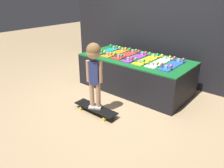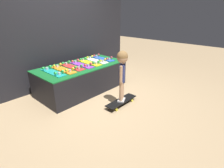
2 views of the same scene
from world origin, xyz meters
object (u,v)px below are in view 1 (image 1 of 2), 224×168
object	(u,v)px
skateboard_teal_on_rack	(107,51)
skateboard_red_on_rack	(126,55)
skateboard_blue_on_rack	(173,65)
skateboard_on_floor	(96,108)
skateboard_white_on_rack	(159,62)
skateboard_yellow_on_rack	(147,60)
skateboard_purple_on_rack	(136,57)
child	(94,64)
skateboard_orange_on_rack	(116,53)

from	to	relation	value
skateboard_teal_on_rack	skateboard_red_on_rack	bearing A→B (deg)	1.66
skateboard_blue_on_rack	skateboard_on_floor	xyz separation A→B (m)	(-0.66, -1.17, -0.55)
skateboard_red_on_rack	skateboard_white_on_rack	xyz separation A→B (m)	(0.71, -0.01, 0.00)
skateboard_teal_on_rack	skateboard_yellow_on_rack	bearing A→B (deg)	-0.66
skateboard_purple_on_rack	skateboard_blue_on_rack	xyz separation A→B (m)	(0.71, 0.03, 0.00)
skateboard_teal_on_rack	skateboard_on_floor	size ratio (longest dim) A/B	0.93
skateboard_purple_on_rack	skateboard_yellow_on_rack	xyz separation A→B (m)	(0.24, 0.00, 0.00)
skateboard_red_on_rack	child	size ratio (longest dim) A/B	0.69
skateboard_red_on_rack	skateboard_purple_on_rack	size ratio (longest dim) A/B	1.00
skateboard_on_floor	skateboard_yellow_on_rack	bearing A→B (deg)	81.02
skateboard_orange_on_rack	skateboard_purple_on_rack	xyz separation A→B (m)	(0.48, -0.00, 0.00)
skateboard_purple_on_rack	skateboard_on_floor	size ratio (longest dim) A/B	0.93
skateboard_teal_on_rack	child	bearing A→B (deg)	-56.28
skateboard_orange_on_rack	child	world-z (taller)	child
skateboard_on_floor	skateboard_blue_on_rack	bearing A→B (deg)	60.76
skateboard_red_on_rack	skateboard_yellow_on_rack	xyz separation A→B (m)	(0.48, -0.02, 0.00)
skateboard_teal_on_rack	skateboard_on_floor	bearing A→B (deg)	-56.28
skateboard_red_on_rack	skateboard_white_on_rack	distance (m)	0.71
skateboard_white_on_rack	skateboard_blue_on_rack	bearing A→B (deg)	2.32
skateboard_purple_on_rack	child	xyz separation A→B (m)	(0.06, -1.14, 0.17)
skateboard_yellow_on_rack	child	distance (m)	1.17
skateboard_teal_on_rack	skateboard_blue_on_rack	size ratio (longest dim) A/B	1.00
skateboard_purple_on_rack	skateboard_on_floor	bearing A→B (deg)	-87.14
child	skateboard_red_on_rack	bearing A→B (deg)	77.20
skateboard_orange_on_rack	skateboard_on_floor	world-z (taller)	skateboard_orange_on_rack
skateboard_white_on_rack	skateboard_red_on_rack	bearing A→B (deg)	179.54
skateboard_teal_on_rack	skateboard_white_on_rack	size ratio (longest dim) A/B	1.00
skateboard_purple_on_rack	skateboard_white_on_rack	size ratio (longest dim) A/B	1.00
skateboard_teal_on_rack	child	size ratio (longest dim) A/B	0.69
skateboard_white_on_rack	child	xyz separation A→B (m)	(-0.42, -1.16, 0.17)
child	skateboard_yellow_on_rack	bearing A→B (deg)	54.05
skateboard_blue_on_rack	child	xyz separation A→B (m)	(-0.66, -1.17, 0.17)
skateboard_orange_on_rack	skateboard_red_on_rack	size ratio (longest dim) A/B	1.00
skateboard_teal_on_rack	child	world-z (taller)	child
skateboard_teal_on_rack	skateboard_on_floor	distance (m)	1.49
skateboard_teal_on_rack	skateboard_orange_on_rack	size ratio (longest dim) A/B	1.00
skateboard_on_floor	child	xyz separation A→B (m)	(-0.00, 0.00, 0.72)
skateboard_teal_on_rack	skateboard_orange_on_rack	bearing A→B (deg)	-2.35
skateboard_teal_on_rack	skateboard_orange_on_rack	distance (m)	0.24
skateboard_yellow_on_rack	skateboard_blue_on_rack	size ratio (longest dim) A/B	1.00
skateboard_yellow_on_rack	skateboard_blue_on_rack	world-z (taller)	same
skateboard_teal_on_rack	skateboard_red_on_rack	distance (m)	0.48
child	skateboard_teal_on_rack	bearing A→B (deg)	96.75
skateboard_teal_on_rack	skateboard_yellow_on_rack	size ratio (longest dim) A/B	1.00
skateboard_red_on_rack	skateboard_blue_on_rack	xyz separation A→B (m)	(0.95, 0.00, 0.00)
skateboard_purple_on_rack	skateboard_white_on_rack	distance (m)	0.48
skateboard_orange_on_rack	skateboard_yellow_on_rack	size ratio (longest dim) A/B	1.00
skateboard_red_on_rack	skateboard_white_on_rack	world-z (taller)	same
skateboard_white_on_rack	skateboard_blue_on_rack	distance (m)	0.24
skateboard_purple_on_rack	skateboard_on_floor	world-z (taller)	skateboard_purple_on_rack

